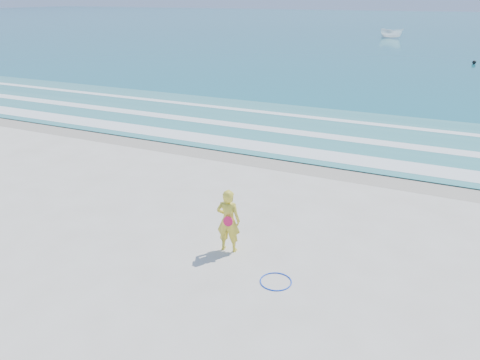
% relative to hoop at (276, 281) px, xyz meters
% --- Properties ---
extents(ground, '(400.00, 400.00, 0.00)m').
position_rel_hoop_xyz_m(ground, '(-3.23, -0.57, -0.01)').
color(ground, silver).
rests_on(ground, ground).
extents(wet_sand, '(400.00, 2.40, 0.00)m').
position_rel_hoop_xyz_m(wet_sand, '(-3.23, 8.43, -0.01)').
color(wet_sand, '#B2A893').
rests_on(wet_sand, ground).
extents(ocean, '(400.00, 190.00, 0.04)m').
position_rel_hoop_xyz_m(ocean, '(-3.23, 104.43, 0.01)').
color(ocean, '#19727F').
rests_on(ocean, ground).
extents(shallow, '(400.00, 10.00, 0.01)m').
position_rel_hoop_xyz_m(shallow, '(-3.23, 13.43, 0.03)').
color(shallow, '#59B7AD').
rests_on(shallow, ocean).
extents(foam_near, '(400.00, 1.40, 0.01)m').
position_rel_hoop_xyz_m(foam_near, '(-3.23, 9.73, 0.04)').
color(foam_near, white).
rests_on(foam_near, shallow).
extents(foam_mid, '(400.00, 0.90, 0.01)m').
position_rel_hoop_xyz_m(foam_mid, '(-3.23, 12.63, 0.04)').
color(foam_mid, white).
rests_on(foam_mid, shallow).
extents(foam_far, '(400.00, 0.60, 0.01)m').
position_rel_hoop_xyz_m(foam_far, '(-3.23, 15.93, 0.04)').
color(foam_far, white).
rests_on(foam_far, shallow).
extents(hoop, '(0.89, 0.89, 0.03)m').
position_rel_hoop_xyz_m(hoop, '(0.00, 0.00, 0.00)').
color(hoop, blue).
rests_on(hoop, ground).
extents(boat, '(4.14, 2.71, 1.50)m').
position_rel_hoop_xyz_m(boat, '(-7.79, 70.01, 0.77)').
color(boat, white).
rests_on(boat, ocean).
extents(buoy, '(0.38, 0.38, 0.38)m').
position_rel_hoop_xyz_m(buoy, '(4.14, 43.45, 0.22)').
color(buoy, black).
rests_on(buoy, ocean).
extents(woman, '(0.71, 0.52, 1.79)m').
position_rel_hoop_xyz_m(woman, '(-1.73, 0.89, 0.88)').
color(woman, yellow).
rests_on(woman, ground).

